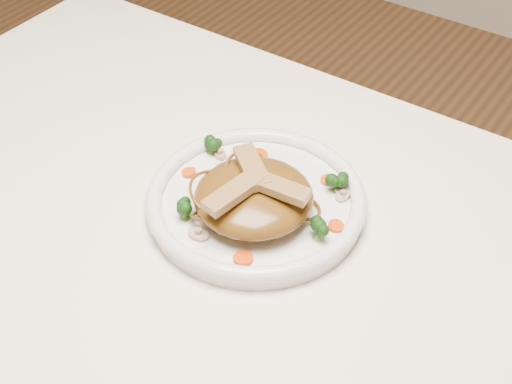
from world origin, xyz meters
The scene contains 19 objects.
table centered at (0.00, 0.00, 0.65)m, with size 1.20×0.80×0.75m.
plate centered at (-0.02, 0.09, 0.76)m, with size 0.26×0.26×0.02m, color white.
noodle_mound centered at (-0.01, 0.07, 0.79)m, with size 0.14×0.14×0.05m, color #5C3B11.
chicken_a centered at (0.02, 0.07, 0.82)m, with size 0.07×0.02×0.01m, color #A9864F.
chicken_b centered at (-0.02, 0.08, 0.82)m, with size 0.08×0.02×0.01m, color #A9864F.
chicken_c centered at (-0.01, 0.04, 0.82)m, with size 0.08×0.02×0.01m, color #A9864F.
broccoli_0 centered at (0.05, 0.16, 0.78)m, with size 0.02×0.02×0.03m, color #0F370B, non-canonical shape.
broccoli_1 centered at (-0.12, 0.13, 0.78)m, with size 0.03×0.03×0.03m, color #0F370B, non-canonical shape.
broccoli_2 centered at (-0.07, 0.02, 0.78)m, with size 0.02×0.02×0.03m, color #0F370B, non-canonical shape.
broccoli_3 centered at (0.08, 0.08, 0.78)m, with size 0.03×0.03×0.03m, color #0F370B, non-canonical shape.
carrot_0 centered at (0.03, 0.17, 0.77)m, with size 0.02×0.02×0.01m, color #D44A07.
carrot_1 centered at (-0.12, 0.08, 0.77)m, with size 0.02×0.02×0.01m, color #D44A07.
carrot_2 centered at (0.08, 0.10, 0.77)m, with size 0.02×0.02×0.01m, color #D44A07.
carrot_3 centered at (-0.06, 0.16, 0.77)m, with size 0.02×0.02×0.01m, color #D44A07.
carrot_4 centered at (0.02, 0.00, 0.77)m, with size 0.02×0.02×0.01m, color #D44A07.
mushroom_0 centered at (-0.04, 0.00, 0.77)m, with size 0.03×0.03×0.01m, color #C8B596.
mushroom_1 centered at (0.06, 0.15, 0.77)m, with size 0.02×0.02×0.01m, color #C8B596.
mushroom_2 centered at (-0.10, 0.13, 0.77)m, with size 0.02×0.02×0.01m, color #C8B596.
mushroom_3 centered at (0.06, 0.16, 0.77)m, with size 0.02×0.02×0.01m, color #C8B596.
Camera 1 is at (0.35, -0.46, 1.37)m, focal length 52.16 mm.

